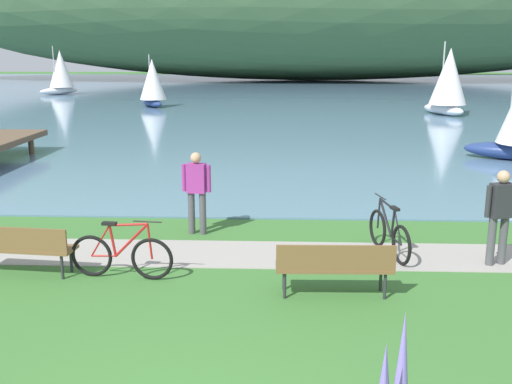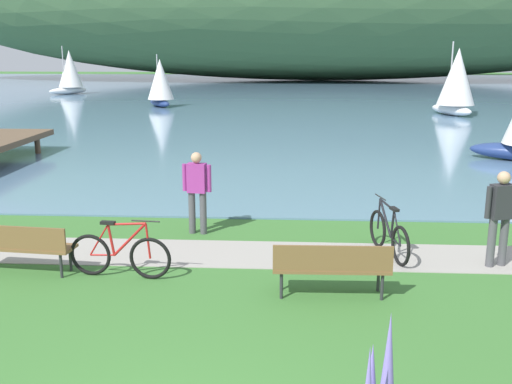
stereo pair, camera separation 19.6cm
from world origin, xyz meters
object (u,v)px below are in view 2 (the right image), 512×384
at_px(park_bench_near_camera, 332,265).
at_px(bicycle_leaning_near_bench, 120,254).
at_px(sailboat_nearest_to_shore, 70,72).
at_px(sailboat_mid_bay, 456,81).
at_px(person_at_shoreline, 197,188).
at_px(park_bench_further_along, 20,244).
at_px(bicycle_beside_path, 389,235).
at_px(sailboat_toward_hillside, 160,82).
at_px(person_on_the_grass, 500,213).

distance_m(park_bench_near_camera, bicycle_leaning_near_bench, 3.52).
height_order(sailboat_nearest_to_shore, sailboat_mid_bay, sailboat_mid_bay).
distance_m(person_at_shoreline, sailboat_nearest_to_shore, 42.01).
distance_m(park_bench_further_along, sailboat_nearest_to_shore, 43.27).
xyz_separation_m(bicycle_leaning_near_bench, sailboat_nearest_to_shore, (-16.13, 40.85, 1.54)).
relative_size(bicycle_beside_path, sailboat_toward_hillside, 0.51).
bearing_deg(sailboat_nearest_to_shore, park_bench_further_along, -70.57).
xyz_separation_m(bicycle_leaning_near_bench, bicycle_beside_path, (4.64, 1.35, 0.00)).
distance_m(person_on_the_grass, sailboat_mid_bay, 25.25).
relative_size(bicycle_leaning_near_bench, sailboat_nearest_to_shore, 0.44).
height_order(park_bench_further_along, person_at_shoreline, person_at_shoreline).
distance_m(park_bench_further_along, sailboat_toward_hillside, 29.87).
bearing_deg(person_at_shoreline, sailboat_nearest_to_shore, 113.94).
bearing_deg(person_at_shoreline, sailboat_mid_bay, 63.80).
bearing_deg(sailboat_mid_bay, person_at_shoreline, -116.20).
bearing_deg(sailboat_toward_hillside, sailboat_mid_bay, -13.06).
bearing_deg(person_on_the_grass, sailboat_nearest_to_shore, 119.46).
xyz_separation_m(bicycle_beside_path, person_on_the_grass, (1.81, -0.46, 0.58)).
relative_size(park_bench_further_along, person_at_shoreline, 1.07).
bearing_deg(bicycle_beside_path, park_bench_further_along, -168.67).
height_order(park_bench_further_along, person_on_the_grass, person_on_the_grass).
xyz_separation_m(park_bench_further_along, sailboat_toward_hillside, (-4.09, 29.57, 1.13)).
bearing_deg(park_bench_near_camera, bicycle_leaning_near_bench, 169.94).
relative_size(park_bench_near_camera, sailboat_toward_hillside, 0.53).
height_order(bicycle_leaning_near_bench, sailboat_mid_bay, sailboat_mid_bay).
height_order(bicycle_beside_path, sailboat_mid_bay, sailboat_mid_bay).
height_order(bicycle_leaning_near_bench, person_on_the_grass, person_on_the_grass).
bearing_deg(sailboat_mid_bay, sailboat_nearest_to_shore, 151.48).
height_order(park_bench_further_along, sailboat_toward_hillside, sailboat_toward_hillside).
xyz_separation_m(bicycle_beside_path, person_at_shoreline, (-3.73, 1.13, 0.58)).
bearing_deg(sailboat_nearest_to_shore, person_at_shoreline, -66.06).
xyz_separation_m(sailboat_nearest_to_shore, sailboat_mid_bay, (28.35, -15.40, 0.06)).
bearing_deg(park_bench_further_along, bicycle_leaning_near_bench, -2.26).
bearing_deg(person_on_the_grass, park_bench_further_along, -174.31).
bearing_deg(park_bench_near_camera, park_bench_further_along, 172.52).
relative_size(park_bench_near_camera, bicycle_leaning_near_bench, 1.03).
height_order(person_on_the_grass, sailboat_nearest_to_shore, sailboat_nearest_to_shore).
bearing_deg(bicycle_leaning_near_bench, bicycle_beside_path, 16.18).
bearing_deg(sailboat_toward_hillside, sailboat_nearest_to_shore, 132.55).
height_order(person_on_the_grass, sailboat_toward_hillside, sailboat_toward_hillside).
height_order(bicycle_beside_path, sailboat_toward_hillside, sailboat_toward_hillside).
distance_m(park_bench_further_along, person_on_the_grass, 8.24).
distance_m(bicycle_leaning_near_bench, sailboat_mid_bay, 28.28).
relative_size(park_bench_further_along, person_on_the_grass, 1.07).
xyz_separation_m(bicycle_beside_path, sailboat_toward_hillside, (-10.47, 28.29, 1.25)).
relative_size(bicycle_leaning_near_bench, person_on_the_grass, 1.03).
bearing_deg(bicycle_beside_path, bicycle_leaning_near_bench, -163.82).
relative_size(park_bench_near_camera, sailboat_mid_bay, 0.43).
bearing_deg(bicycle_beside_path, park_bench_near_camera, -120.97).
distance_m(bicycle_leaning_near_bench, bicycle_beside_path, 4.83).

